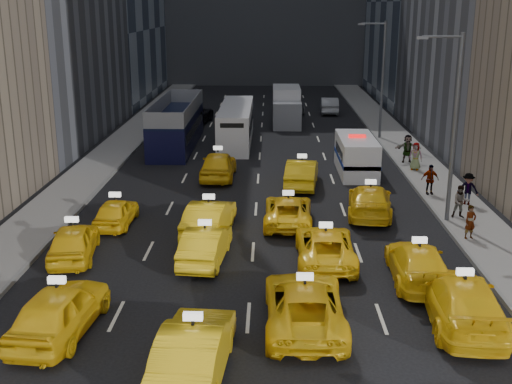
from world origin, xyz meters
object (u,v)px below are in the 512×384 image
(nypd_van, at_px, (356,156))
(box_truck, at_px, (286,106))
(double_decker, at_px, (177,124))
(pedestrian_0, at_px, (470,222))
(city_bus, at_px, (236,125))

(nypd_van, bearing_deg, box_truck, 107.44)
(double_decker, xyz_separation_m, box_truck, (8.35, 9.35, -0.14))
(box_truck, xyz_separation_m, pedestrian_0, (7.47, -29.06, -0.63))
(nypd_van, relative_size, city_bus, 0.52)
(box_truck, bearing_deg, pedestrian_0, -70.21)
(nypd_van, distance_m, box_truck, 17.48)
(nypd_van, relative_size, pedestrian_0, 3.78)
(double_decker, bearing_deg, city_bus, 24.15)
(nypd_van, bearing_deg, pedestrian_0, -69.39)
(double_decker, height_order, pedestrian_0, double_decker)
(box_truck, distance_m, pedestrian_0, 30.01)
(double_decker, relative_size, box_truck, 1.69)
(city_bus, relative_size, pedestrian_0, 7.20)
(nypd_van, relative_size, box_truck, 0.82)
(double_decker, bearing_deg, nypd_van, -24.72)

